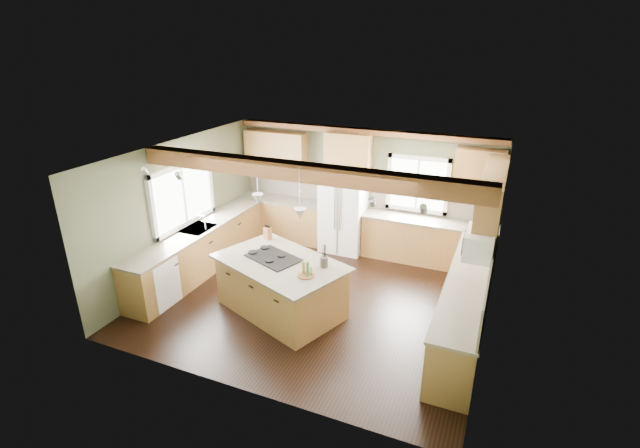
% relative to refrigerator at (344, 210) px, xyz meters
% --- Properties ---
extents(floor, '(5.60, 5.60, 0.00)m').
position_rel_refrigerator_xyz_m(floor, '(0.30, -2.12, -0.90)').
color(floor, black).
rests_on(floor, ground).
extents(ceiling, '(5.60, 5.60, 0.00)m').
position_rel_refrigerator_xyz_m(ceiling, '(0.30, -2.12, 1.70)').
color(ceiling, silver).
rests_on(ceiling, wall_back).
extents(wall_back, '(5.60, 0.00, 5.60)m').
position_rel_refrigerator_xyz_m(wall_back, '(0.30, 0.38, 0.40)').
color(wall_back, '#4B523A').
rests_on(wall_back, ground).
extents(wall_left, '(0.00, 5.00, 5.00)m').
position_rel_refrigerator_xyz_m(wall_left, '(-2.50, -2.12, 0.40)').
color(wall_left, '#4B523A').
rests_on(wall_left, ground).
extents(wall_right, '(0.00, 5.00, 5.00)m').
position_rel_refrigerator_xyz_m(wall_right, '(3.10, -2.12, 0.40)').
color(wall_right, '#4B523A').
rests_on(wall_right, ground).
extents(ceiling_beam, '(5.55, 0.26, 0.26)m').
position_rel_refrigerator_xyz_m(ceiling_beam, '(0.30, -2.71, 1.57)').
color(ceiling_beam, brown).
rests_on(ceiling_beam, ceiling).
extents(soffit_trim, '(5.55, 0.20, 0.10)m').
position_rel_refrigerator_xyz_m(soffit_trim, '(0.30, 0.28, 1.64)').
color(soffit_trim, brown).
rests_on(soffit_trim, ceiling).
extents(backsplash_back, '(5.58, 0.03, 0.58)m').
position_rel_refrigerator_xyz_m(backsplash_back, '(0.30, 0.36, 0.31)').
color(backsplash_back, brown).
rests_on(backsplash_back, wall_back).
extents(backsplash_right, '(0.03, 3.70, 0.58)m').
position_rel_refrigerator_xyz_m(backsplash_right, '(3.08, -2.07, 0.31)').
color(backsplash_right, brown).
rests_on(backsplash_right, wall_right).
extents(base_cab_back_left, '(2.02, 0.60, 0.88)m').
position_rel_refrigerator_xyz_m(base_cab_back_left, '(-1.49, 0.08, -0.46)').
color(base_cab_back_left, brown).
rests_on(base_cab_back_left, floor).
extents(counter_back_left, '(2.06, 0.64, 0.04)m').
position_rel_refrigerator_xyz_m(counter_back_left, '(-1.49, 0.08, 0.00)').
color(counter_back_left, '#484235').
rests_on(counter_back_left, base_cab_back_left).
extents(base_cab_back_right, '(2.62, 0.60, 0.88)m').
position_rel_refrigerator_xyz_m(base_cab_back_right, '(1.79, 0.08, -0.46)').
color(base_cab_back_right, brown).
rests_on(base_cab_back_right, floor).
extents(counter_back_right, '(2.66, 0.64, 0.04)m').
position_rel_refrigerator_xyz_m(counter_back_right, '(1.79, 0.08, 0.00)').
color(counter_back_right, '#484235').
rests_on(counter_back_right, base_cab_back_right).
extents(base_cab_left, '(0.60, 3.70, 0.88)m').
position_rel_refrigerator_xyz_m(base_cab_left, '(-2.20, -2.07, -0.46)').
color(base_cab_left, brown).
rests_on(base_cab_left, floor).
extents(counter_left, '(0.64, 3.74, 0.04)m').
position_rel_refrigerator_xyz_m(counter_left, '(-2.20, -2.07, 0.00)').
color(counter_left, '#484235').
rests_on(counter_left, base_cab_left).
extents(base_cab_right, '(0.60, 3.70, 0.88)m').
position_rel_refrigerator_xyz_m(base_cab_right, '(2.80, -2.07, -0.46)').
color(base_cab_right, brown).
rests_on(base_cab_right, floor).
extents(counter_right, '(0.64, 3.74, 0.04)m').
position_rel_refrigerator_xyz_m(counter_right, '(2.80, -2.07, 0.00)').
color(counter_right, '#484235').
rests_on(counter_right, base_cab_right).
extents(upper_cab_back_left, '(1.40, 0.35, 0.90)m').
position_rel_refrigerator_xyz_m(upper_cab_back_left, '(-1.69, 0.21, 1.05)').
color(upper_cab_back_left, brown).
rests_on(upper_cab_back_left, wall_back).
extents(upper_cab_over_fridge, '(0.96, 0.35, 0.70)m').
position_rel_refrigerator_xyz_m(upper_cab_over_fridge, '(-0.00, 0.21, 1.25)').
color(upper_cab_over_fridge, brown).
rests_on(upper_cab_over_fridge, wall_back).
extents(upper_cab_right, '(0.35, 2.20, 0.90)m').
position_rel_refrigerator_xyz_m(upper_cab_right, '(2.92, -1.22, 1.05)').
color(upper_cab_right, brown).
rests_on(upper_cab_right, wall_right).
extents(upper_cab_back_corner, '(0.90, 0.35, 0.90)m').
position_rel_refrigerator_xyz_m(upper_cab_back_corner, '(2.60, 0.21, 1.05)').
color(upper_cab_back_corner, brown).
rests_on(upper_cab_back_corner, wall_back).
extents(window_left, '(0.04, 1.60, 1.05)m').
position_rel_refrigerator_xyz_m(window_left, '(-2.48, -2.07, 0.65)').
color(window_left, white).
rests_on(window_left, wall_left).
extents(window_back, '(1.10, 0.04, 1.00)m').
position_rel_refrigerator_xyz_m(window_back, '(1.45, 0.36, 0.65)').
color(window_back, white).
rests_on(window_back, wall_back).
extents(sink, '(0.50, 0.65, 0.03)m').
position_rel_refrigerator_xyz_m(sink, '(-2.20, -2.07, 0.01)').
color(sink, '#262628').
rests_on(sink, counter_left).
extents(faucet, '(0.02, 0.02, 0.28)m').
position_rel_refrigerator_xyz_m(faucet, '(-2.02, -2.07, 0.15)').
color(faucet, '#B2B2B7').
rests_on(faucet, sink).
extents(dishwasher, '(0.60, 0.60, 0.84)m').
position_rel_refrigerator_xyz_m(dishwasher, '(-2.19, -3.37, -0.47)').
color(dishwasher, white).
rests_on(dishwasher, floor).
extents(oven, '(0.60, 0.72, 0.84)m').
position_rel_refrigerator_xyz_m(oven, '(2.79, -3.37, -0.47)').
color(oven, white).
rests_on(oven, floor).
extents(microwave, '(0.40, 0.70, 0.38)m').
position_rel_refrigerator_xyz_m(microwave, '(2.88, -2.17, 0.65)').
color(microwave, white).
rests_on(microwave, wall_right).
extents(pendant_left, '(0.18, 0.18, 0.16)m').
position_rel_refrigerator_xyz_m(pendant_left, '(-0.56, -2.53, 0.98)').
color(pendant_left, '#B2B2B7').
rests_on(pendant_left, ceiling).
extents(pendant_right, '(0.18, 0.18, 0.16)m').
position_rel_refrigerator_xyz_m(pendant_right, '(0.36, -2.89, 0.98)').
color(pendant_right, '#B2B2B7').
rests_on(pendant_right, ceiling).
extents(refrigerator, '(0.90, 0.74, 1.80)m').
position_rel_refrigerator_xyz_m(refrigerator, '(0.00, 0.00, 0.00)').
color(refrigerator, white).
rests_on(refrigerator, floor).
extents(island, '(2.28, 1.84, 0.88)m').
position_rel_refrigerator_xyz_m(island, '(-0.10, -2.71, -0.46)').
color(island, brown).
rests_on(island, floor).
extents(island_top, '(2.45, 2.01, 0.04)m').
position_rel_refrigerator_xyz_m(island_top, '(-0.10, -2.71, 0.00)').
color(island_top, '#484235').
rests_on(island_top, island).
extents(cooktop, '(1.00, 0.84, 0.02)m').
position_rel_refrigerator_xyz_m(cooktop, '(-0.25, -2.65, 0.03)').
color(cooktop, black).
rests_on(cooktop, island_top).
extents(knife_block, '(0.16, 0.15, 0.22)m').
position_rel_refrigerator_xyz_m(knife_block, '(-0.72, -1.99, 0.13)').
color(knife_block, brown).
rests_on(knife_block, island_top).
extents(utensil_crock, '(0.18, 0.18, 0.17)m').
position_rel_refrigerator_xyz_m(utensil_crock, '(0.63, -2.61, 0.11)').
color(utensil_crock, '#403733').
rests_on(utensil_crock, island_top).
extents(bottle_tray, '(0.29, 0.29, 0.25)m').
position_rel_refrigerator_xyz_m(bottle_tray, '(0.49, -2.99, 0.14)').
color(bottle_tray, brown).
rests_on(bottle_tray, island_top).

